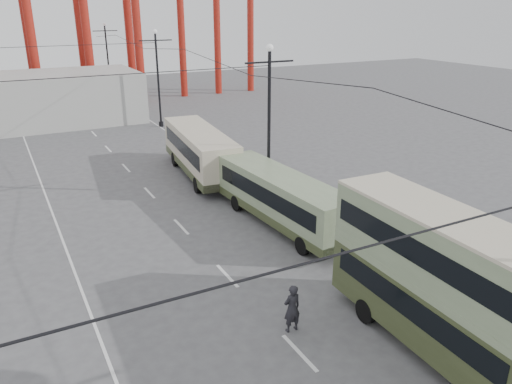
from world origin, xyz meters
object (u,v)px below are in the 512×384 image
double_decker_bus (449,282)px  single_decker_cream (200,151)px  single_decker_green (281,197)px  pedestrian (292,308)px

double_decker_bus → single_decker_cream: (0.09, 22.07, -1.03)m
double_decker_bus → single_decker_green: bearing=88.2°
double_decker_bus → single_decker_green: (0.74, 11.99, -1.23)m
single_decker_cream → pedestrian: bearing=-95.8°
double_decker_bus → pedestrian: double_decker_bus is taller
single_decker_green → single_decker_cream: single_decker_cream is taller
single_decker_green → single_decker_cream: bearing=90.2°
single_decker_cream → double_decker_bus: bearing=-84.2°
double_decker_bus → single_decker_cream: double_decker_bus is taller
double_decker_bus → single_decker_green: double_decker_bus is taller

